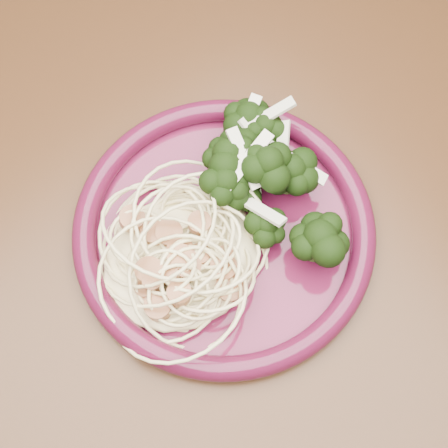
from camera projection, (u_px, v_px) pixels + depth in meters
The scene contains 6 objects.
dining_table at pixel (244, 312), 0.61m from camera, with size 1.20×0.80×0.75m.
dinner_plate at pixel (224, 229), 0.53m from camera, with size 0.26×0.26×0.02m.
spaghetti_pile at pixel (181, 254), 0.51m from camera, with size 0.14×0.12×0.03m, color #F7EBA9.
scallop_cluster at pixel (178, 239), 0.48m from camera, with size 0.11×0.11×0.04m, color #AD744B, non-canonical shape.
broccoli_pile at pixel (275, 182), 0.53m from camera, with size 0.09×0.15×0.05m, color black.
onion_garnish at pixel (278, 163), 0.50m from camera, with size 0.06×0.10×0.05m, color beige, non-canonical shape.
Camera 1 is at (-0.12, -0.12, 1.25)m, focal length 50.00 mm.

